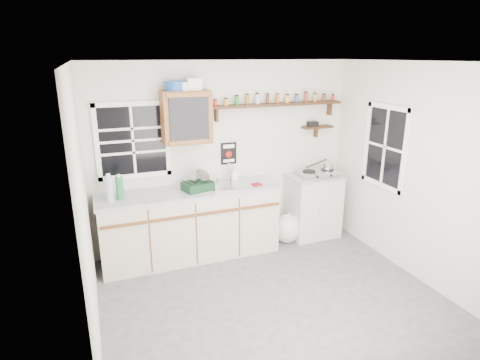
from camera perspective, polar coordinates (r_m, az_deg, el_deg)
name	(u,v)px	position (r m, az deg, el deg)	size (l,w,h in m)	color
room	(276,191)	(4.04, 5.20, -1.62)	(3.64, 3.24, 2.54)	#4A4A4C
main_cabinet	(191,224)	(5.28, -7.05, -6.16)	(2.31, 0.63, 0.92)	#BAAF9A
right_cabinet	(312,205)	(5.97, 10.26, -3.56)	(0.73, 0.57, 0.91)	silver
sink	(229,185)	(5.26, -1.58, -0.66)	(0.52, 0.44, 0.29)	#B1B0B5
upper_cabinet	(186,117)	(5.05, -7.63, 8.86)	(0.60, 0.32, 0.65)	brown
upper_cabinet_clutter	(182,85)	(5.00, -8.19, 13.19)	(0.44, 0.24, 0.14)	#194CA5
spice_shelf	(277,103)	(5.53, 5.30, 10.79)	(1.91, 0.18, 0.35)	black
secondary_shelf	(316,127)	(5.89, 10.74, 7.47)	(0.45, 0.16, 0.24)	black
warning_sign	(229,153)	(5.46, -1.62, 3.80)	(0.22, 0.02, 0.30)	black
window_back	(133,141)	(5.13, -14.99, 5.43)	(0.93, 0.03, 0.98)	black
window_right	(385,147)	(5.40, 19.96, 4.46)	(0.03, 0.78, 1.08)	black
water_bottles	(115,188)	(4.92, -17.42, -1.09)	(0.20, 0.12, 0.34)	#A5BAC2
dish_rack	(199,183)	(5.09, -5.89, -0.48)	(0.41, 0.34, 0.27)	black
soap_bottle	(234,173)	(5.46, -0.80, 1.02)	(0.09, 0.09, 0.21)	silver
rag	(256,185)	(5.27, 2.34, -0.66)	(0.13, 0.11, 0.02)	maroon
hotplate	(318,173)	(5.82, 11.06, 0.99)	(0.62, 0.36, 0.09)	#B1B0B5
saucepan	(327,166)	(5.88, 12.28, 1.92)	(0.36, 0.22, 0.16)	#B1B0B5
trash_bag	(287,228)	(5.78, 6.73, -6.82)	(0.41, 0.37, 0.47)	silver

